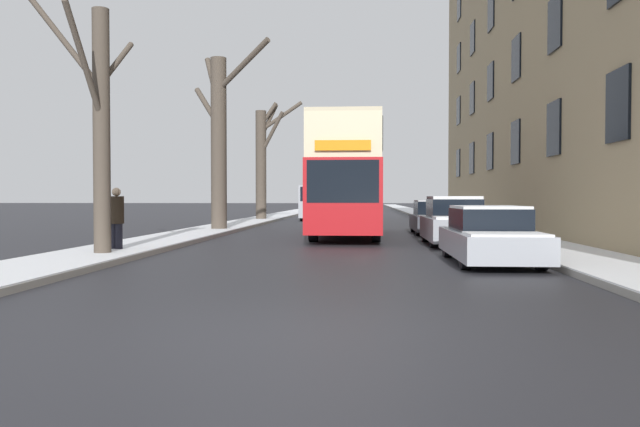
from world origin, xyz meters
TOP-DOWN VIEW (x-y plane):
  - ground_plane at (0.00, 0.00)m, footprint 320.00×320.00m
  - sidewalk_left at (-5.92, 53.00)m, footprint 2.34×130.00m
  - sidewalk_right at (5.92, 53.00)m, footprint 2.34×130.00m
  - terrace_facade_right at (11.59, 19.48)m, footprint 9.10×41.41m
  - bare_tree_left_0 at (-5.75, 8.05)m, footprint 2.61×3.09m
  - bare_tree_left_1 at (-5.54, 20.08)m, footprint 4.00×3.20m
  - bare_tree_left_2 at (-5.68, 32.79)m, footprint 3.00×1.61m
  - double_decker_bus at (0.13, 17.54)m, footprint 2.52×10.36m
  - parked_car_0 at (3.69, 7.77)m, footprint 1.79×4.60m
  - parked_car_1 at (3.69, 13.43)m, footprint 1.82×4.30m
  - parked_car_2 at (3.69, 19.42)m, footprint 1.69×4.33m
  - oncoming_van at (-2.30, 34.90)m, footprint 2.03×5.75m
  - pedestrian_left_sidewalk at (-5.78, 9.20)m, footprint 0.39×0.39m

SIDE VIEW (x-z plane):
  - ground_plane at x=0.00m, z-range 0.00..0.00m
  - sidewalk_left at x=-5.92m, z-range 0.00..0.16m
  - sidewalk_right at x=5.92m, z-range 0.00..0.16m
  - parked_car_0 at x=3.69m, z-range -0.05..1.28m
  - parked_car_2 at x=3.69m, z-range -0.05..1.35m
  - parked_car_1 at x=3.69m, z-range -0.07..1.49m
  - pedestrian_left_sidewalk at x=-5.78m, z-range 0.09..1.87m
  - oncoming_van at x=-2.30m, z-range 0.10..2.39m
  - double_decker_bus at x=0.13m, z-range 0.28..4.63m
  - bare_tree_left_0 at x=-5.75m, z-range -0.14..6.86m
  - bare_tree_left_2 at x=-5.68m, z-range 0.10..7.85m
  - bare_tree_left_1 at x=-5.54m, z-range 0.14..8.21m
  - terrace_facade_right at x=11.59m, z-range 0.00..17.31m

